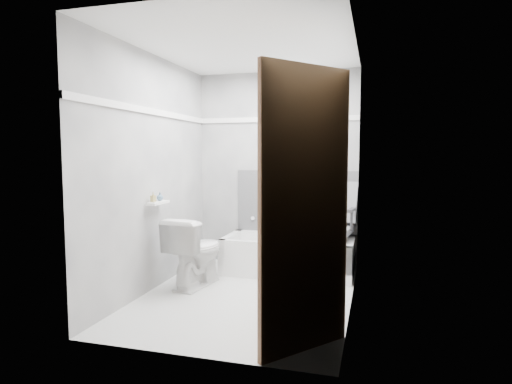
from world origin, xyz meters
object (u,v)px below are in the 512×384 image
(bathtub, at_px, (288,255))
(door, at_px, (338,219))
(toilet, at_px, (196,252))
(soap_bottle_a, at_px, (153,197))
(soap_bottle_b, at_px, (160,196))
(office_chair, at_px, (330,224))

(bathtub, relative_size, door, 0.75)
(bathtub, xyz_separation_m, toilet, (-0.85, -0.73, 0.15))
(soap_bottle_a, distance_m, soap_bottle_b, 0.14)
(office_chair, height_order, door, door)
(bathtub, height_order, toilet, toilet)
(door, bearing_deg, soap_bottle_b, 145.56)
(toilet, relative_size, door, 0.37)
(toilet, relative_size, soap_bottle_a, 7.73)
(office_chair, xyz_separation_m, soap_bottle_b, (-1.64, -0.94, 0.36))
(door, relative_size, soap_bottle_a, 20.86)
(door, relative_size, soap_bottle_b, 23.53)
(office_chair, bearing_deg, soap_bottle_b, -142.17)
(toilet, distance_m, soap_bottle_a, 0.75)
(toilet, distance_m, door, 2.27)
(bathtub, bearing_deg, soap_bottle_a, -138.55)
(bathtub, bearing_deg, door, -71.25)
(soap_bottle_a, relative_size, soap_bottle_b, 1.13)
(soap_bottle_b, bearing_deg, door, -34.44)
(bathtub, height_order, office_chair, office_chair)
(bathtub, xyz_separation_m, soap_bottle_b, (-1.17, -0.89, 0.75))
(soap_bottle_b, bearing_deg, office_chair, 29.85)
(door, bearing_deg, toilet, 137.25)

